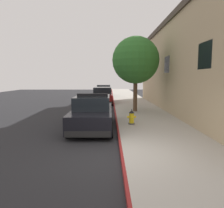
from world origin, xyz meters
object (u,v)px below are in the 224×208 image
(parked_car_dark_far, at_px, (104,91))
(street_tree, at_px, (136,60))
(parked_car_silver_ahead, at_px, (103,96))
(police_cruiser, at_px, (93,113))
(fire_hydrant, at_px, (132,117))

(parked_car_dark_far, height_order, street_tree, street_tree)
(parked_car_silver_ahead, relative_size, parked_car_dark_far, 1.00)
(police_cruiser, height_order, parked_car_dark_far, police_cruiser)
(police_cruiser, height_order, parked_car_silver_ahead, police_cruiser)
(parked_car_silver_ahead, relative_size, street_tree, 0.95)
(parked_car_silver_ahead, bearing_deg, fire_hydrant, -80.10)
(parked_car_silver_ahead, bearing_deg, parked_car_dark_far, 90.85)
(parked_car_silver_ahead, relative_size, fire_hydrant, 6.37)
(parked_car_dark_far, xyz_separation_m, street_tree, (2.56, -13.27, 2.88))
(parked_car_dark_far, distance_m, street_tree, 13.82)
(police_cruiser, distance_m, street_tree, 5.87)
(street_tree, bearing_deg, police_cruiser, -120.33)
(police_cruiser, distance_m, parked_car_silver_ahead, 10.34)
(parked_car_silver_ahead, bearing_deg, police_cruiser, -90.77)
(police_cruiser, distance_m, fire_hydrant, 1.94)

